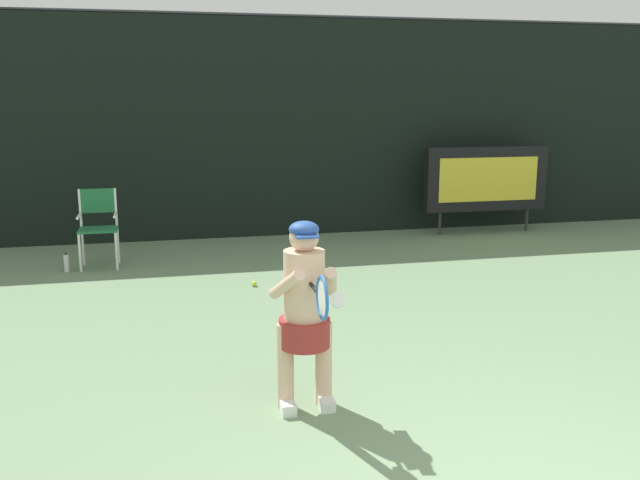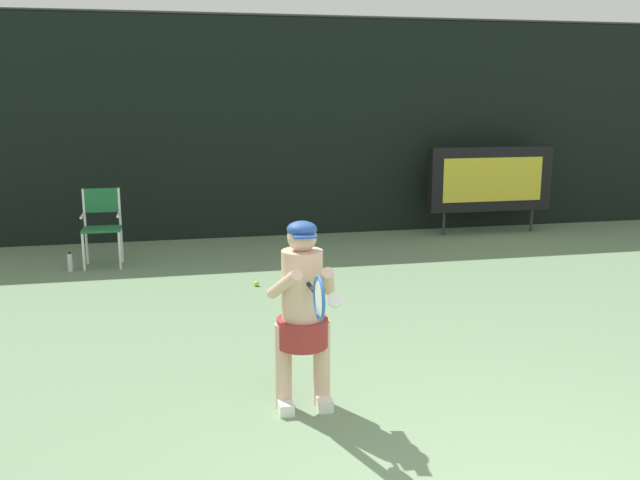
{
  "view_description": "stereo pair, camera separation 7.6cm",
  "coord_description": "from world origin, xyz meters",
  "px_view_note": "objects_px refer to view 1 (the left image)",
  "views": [
    {
      "loc": [
        -1.99,
        -2.99,
        2.36
      ],
      "look_at": [
        -0.6,
        3.06,
        1.05
      ],
      "focal_mm": 38.58,
      "sensor_mm": 36.0,
      "label": 1
    },
    {
      "loc": [
        -1.92,
        -3.01,
        2.36
      ],
      "look_at": [
        -0.6,
        3.06,
        1.05
      ],
      "focal_mm": 38.58,
      "sensor_mm": 36.0,
      "label": 2
    }
  ],
  "objects_px": {
    "scoreboard": "(486,179)",
    "tennis_ball_spare": "(254,284)",
    "umpire_chair": "(98,223)",
    "tennis_player": "(305,309)",
    "water_bottle": "(66,263)",
    "tennis_racket": "(321,297)"
  },
  "relations": [
    {
      "from": "tennis_player",
      "to": "tennis_racket",
      "type": "bearing_deg",
      "value": -88.06
    },
    {
      "from": "umpire_chair",
      "to": "tennis_racket",
      "type": "xyz_separation_m",
      "value": [
        1.91,
        -5.5,
        0.4
      ]
    },
    {
      "from": "umpire_chair",
      "to": "water_bottle",
      "type": "relative_size",
      "value": 4.08
    },
    {
      "from": "umpire_chair",
      "to": "tennis_ball_spare",
      "type": "bearing_deg",
      "value": -38.01
    },
    {
      "from": "tennis_player",
      "to": "tennis_racket",
      "type": "height_order",
      "value": "tennis_player"
    },
    {
      "from": "tennis_player",
      "to": "tennis_racket",
      "type": "xyz_separation_m",
      "value": [
        0.02,
        -0.48,
        0.23
      ]
    },
    {
      "from": "scoreboard",
      "to": "umpire_chair",
      "type": "relative_size",
      "value": 2.04
    },
    {
      "from": "water_bottle",
      "to": "tennis_player",
      "type": "height_order",
      "value": "tennis_player"
    },
    {
      "from": "water_bottle",
      "to": "tennis_ball_spare",
      "type": "relative_size",
      "value": 3.9
    },
    {
      "from": "umpire_chair",
      "to": "tennis_ball_spare",
      "type": "xyz_separation_m",
      "value": [
        1.97,
        -1.54,
        -0.58
      ]
    },
    {
      "from": "scoreboard",
      "to": "tennis_ball_spare",
      "type": "relative_size",
      "value": 32.35
    },
    {
      "from": "tennis_racket",
      "to": "tennis_ball_spare",
      "type": "bearing_deg",
      "value": 97.18
    },
    {
      "from": "water_bottle",
      "to": "tennis_racket",
      "type": "xyz_separation_m",
      "value": [
        2.34,
        -5.27,
        0.9
      ]
    },
    {
      "from": "scoreboard",
      "to": "water_bottle",
      "type": "distance_m",
      "value": 6.93
    },
    {
      "from": "scoreboard",
      "to": "tennis_racket",
      "type": "distance_m",
      "value": 7.86
    },
    {
      "from": "umpire_chair",
      "to": "tennis_player",
      "type": "distance_m",
      "value": 5.37
    },
    {
      "from": "umpire_chair",
      "to": "water_bottle",
      "type": "xyz_separation_m",
      "value": [
        -0.43,
        -0.23,
        -0.5
      ]
    },
    {
      "from": "scoreboard",
      "to": "tennis_ball_spare",
      "type": "height_order",
      "value": "scoreboard"
    },
    {
      "from": "scoreboard",
      "to": "water_bottle",
      "type": "xyz_separation_m",
      "value": [
        -6.77,
        -1.22,
        -0.82
      ]
    },
    {
      "from": "scoreboard",
      "to": "water_bottle",
      "type": "height_order",
      "value": "scoreboard"
    },
    {
      "from": "tennis_racket",
      "to": "tennis_ball_spare",
      "type": "distance_m",
      "value": 4.09
    },
    {
      "from": "umpire_chair",
      "to": "tennis_player",
      "type": "bearing_deg",
      "value": -69.3
    }
  ]
}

